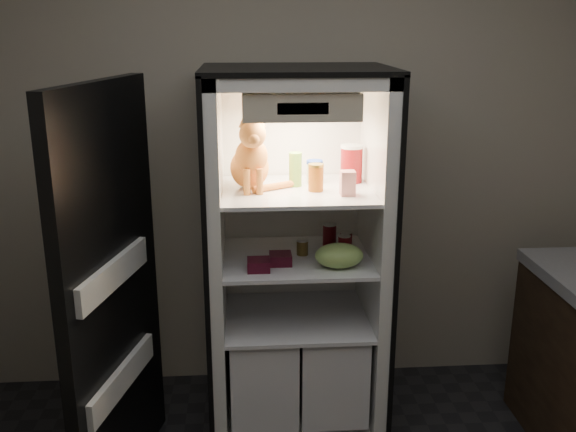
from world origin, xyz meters
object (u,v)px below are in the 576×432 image
object	(u,v)px
cream_carton	(348,183)
berry_box_left	(259,265)
tabby_cat	(251,161)
mayo_tub	(315,172)
grape_bag	(339,255)
berry_box_right	(281,259)
salsa_jar	(316,177)
parmesan_shaker	(295,169)
soda_can_b	(346,243)
soda_can_c	(344,247)
condiment_jar	(302,247)
pepper_jar	(351,164)
refrigerator	(295,279)
soda_can_a	(329,236)

from	to	relation	value
cream_carton	berry_box_left	world-z (taller)	cream_carton
tabby_cat	mayo_tub	distance (m)	0.35
mayo_tub	grape_bag	size ratio (longest dim) A/B	0.50
berry_box_left	berry_box_right	xyz separation A→B (m)	(0.11, 0.08, -0.00)
berry_box_left	salsa_jar	bearing A→B (deg)	25.61
parmesan_shaker	salsa_jar	world-z (taller)	parmesan_shaker
parmesan_shaker	soda_can_b	size ratio (longest dim) A/B	1.46
salsa_jar	soda_can_c	xyz separation A→B (m)	(0.15, 0.00, -0.36)
salsa_jar	grape_bag	bearing A→B (deg)	-50.04
soda_can_b	condiment_jar	distance (m)	0.22
grape_bag	soda_can_b	bearing A→B (deg)	71.57
soda_can_c	grape_bag	distance (m)	0.13
berry_box_right	pepper_jar	bearing A→B (deg)	31.51
soda_can_c	berry_box_right	xyz separation A→B (m)	(-0.32, -0.06, -0.03)
soda_can_c	berry_box_right	distance (m)	0.33
pepper_jar	refrigerator	bearing A→B (deg)	-167.18
condiment_jar	salsa_jar	bearing A→B (deg)	-47.84
grape_bag	mayo_tub	bearing A→B (deg)	107.79
soda_can_a	condiment_jar	world-z (taller)	soda_can_a
pepper_jar	grape_bag	bearing A→B (deg)	-108.44
salsa_jar	soda_can_a	world-z (taller)	salsa_jar
berry_box_left	berry_box_right	size ratio (longest dim) A/B	1.00
cream_carton	berry_box_right	distance (m)	0.50
cream_carton	grape_bag	size ratio (longest dim) A/B	0.50
parmesan_shaker	grape_bag	distance (m)	0.48
mayo_tub	condiment_jar	xyz separation A→B (m)	(-0.07, -0.10, -0.37)
soda_can_c	berry_box_right	bearing A→B (deg)	-169.18
berry_box_right	salsa_jar	bearing A→B (deg)	19.29
pepper_jar	grape_bag	size ratio (longest dim) A/B	0.81
mayo_tub	soda_can_b	bearing A→B (deg)	-32.20
grape_bag	soda_can_c	bearing A→B (deg)	70.45
soda_can_b	condiment_jar	xyz separation A→B (m)	(-0.22, -0.00, -0.02)
parmesan_shaker	cream_carton	size ratio (longest dim) A/B	1.45
grape_bag	soda_can_a	bearing A→B (deg)	92.27
soda_can_a	berry_box_left	xyz separation A→B (m)	(-0.38, -0.29, -0.04)
cream_carton	soda_can_a	size ratio (longest dim) A/B	0.89
berry_box_left	parmesan_shaker	bearing A→B (deg)	51.06
refrigerator	salsa_jar	world-z (taller)	refrigerator
salsa_jar	pepper_jar	distance (m)	0.26
soda_can_a	salsa_jar	bearing A→B (deg)	-121.81
refrigerator	berry_box_left	bearing A→B (deg)	-129.29
soda_can_b	berry_box_left	bearing A→B (deg)	-155.93
mayo_tub	berry_box_right	xyz separation A→B (m)	(-0.19, -0.22, -0.38)
tabby_cat	parmesan_shaker	size ratio (longest dim) A/B	2.26
grape_bag	cream_carton	bearing A→B (deg)	39.92
cream_carton	soda_can_c	size ratio (longest dim) A/B	0.99
refrigerator	pepper_jar	distance (m)	0.66
soda_can_b	pepper_jar	bearing A→B (deg)	71.55
salsa_jar	soda_can_a	distance (m)	0.39
soda_can_a	grape_bag	size ratio (longest dim) A/B	0.56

